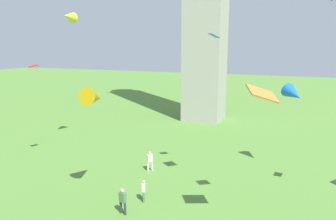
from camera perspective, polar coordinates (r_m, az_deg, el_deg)
name	(u,v)px	position (r m, az deg, el deg)	size (l,w,h in m)	color
person_0	(144,189)	(22.84, -4.45, -14.08)	(0.41, 0.49, 1.62)	#51754C
person_1	(150,160)	(27.88, -3.27, -9.03)	(0.52, 0.50, 1.76)	silver
person_2	(123,200)	(21.42, -8.20, -15.76)	(0.53, 0.37, 1.76)	#2D3338
kite_flying_0	(214,36)	(23.88, 8.34, 13.16)	(0.89, 0.97, 0.39)	blue
kite_flying_5	(94,97)	(21.93, -13.24, 2.25)	(1.34, 2.00, 1.55)	#BD920B
kite_flying_6	(33,66)	(30.16, -23.21, 7.33)	(0.82, 0.92, 0.25)	red
kite_flying_7	(262,94)	(16.50, 16.67, 2.87)	(1.73, 1.75, 0.94)	orange
kite_flying_8	(294,94)	(28.19, 21.77, 2.74)	(2.21, 2.32, 1.65)	blue
kite_flying_9	(69,17)	(33.85, -17.52, 15.80)	(1.29, 1.73, 1.20)	gold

